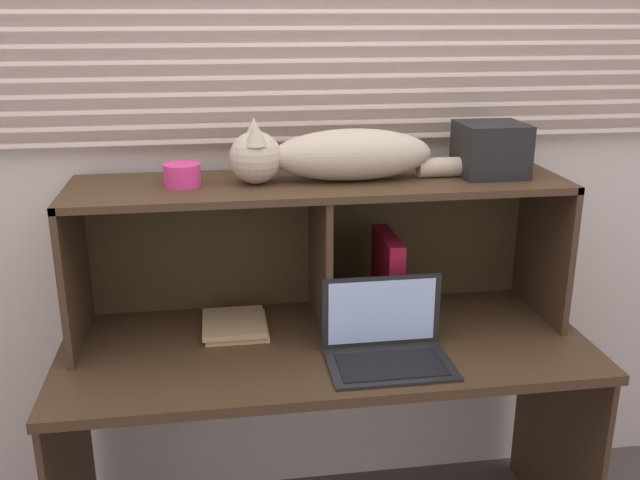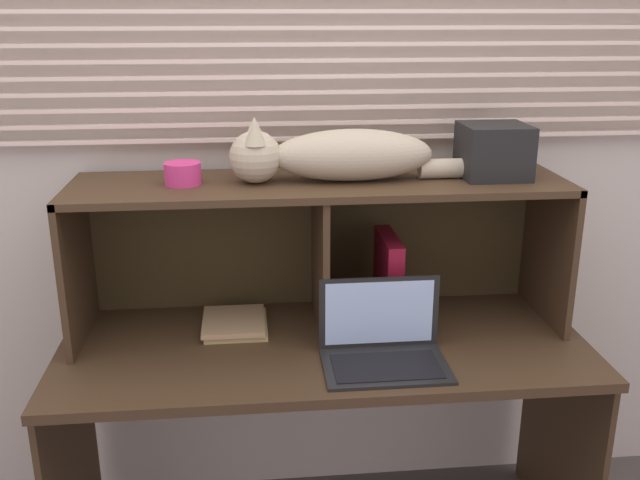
# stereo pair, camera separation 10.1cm
# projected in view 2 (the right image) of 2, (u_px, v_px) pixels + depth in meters

# --- Properties ---
(back_panel_with_blinds) EXTENTS (4.40, 0.08, 2.50)m
(back_panel_with_blinds) POSITION_uv_depth(u_px,v_px,m) (313.00, 152.00, 2.36)
(back_panel_with_blinds) COLOR beige
(back_panel_with_blinds) RESTS_ON ground
(desk) EXTENTS (1.60, 0.67, 0.75)m
(desk) POSITION_uv_depth(u_px,v_px,m) (324.00, 382.00, 2.21)
(desk) COLOR #3F2D1B
(desk) RESTS_ON ground
(hutch_shelf_unit) EXTENTS (1.50, 0.39, 0.47)m
(hutch_shelf_unit) POSITION_uv_depth(u_px,v_px,m) (319.00, 222.00, 2.22)
(hutch_shelf_unit) COLOR #3F2D1B
(hutch_shelf_unit) RESTS_ON desk
(cat) EXTENTS (0.81, 0.17, 0.19)m
(cat) POSITION_uv_depth(u_px,v_px,m) (334.00, 155.00, 2.12)
(cat) COLOR #BAAD8F
(cat) RESTS_ON hutch_shelf_unit
(laptop) EXTENTS (0.36, 0.24, 0.23)m
(laptop) POSITION_uv_depth(u_px,v_px,m) (383.00, 346.00, 2.04)
(laptop) COLOR black
(laptop) RESTS_ON desk
(binder_upright) EXTENTS (0.05, 0.25, 0.29)m
(binder_upright) POSITION_uv_depth(u_px,v_px,m) (388.00, 280.00, 2.26)
(binder_upright) COLOR maroon
(binder_upright) RESTS_ON desk
(book_stack) EXTENTS (0.20, 0.23, 0.03)m
(book_stack) POSITION_uv_depth(u_px,v_px,m) (235.00, 323.00, 2.25)
(book_stack) COLOR tan
(book_stack) RESTS_ON desk
(small_basket) EXTENTS (0.11, 0.11, 0.07)m
(small_basket) POSITION_uv_depth(u_px,v_px,m) (183.00, 174.00, 2.09)
(small_basket) COLOR #D2367A
(small_basket) RESTS_ON hutch_shelf_unit
(storage_box) EXTENTS (0.20, 0.19, 0.16)m
(storage_box) POSITION_uv_depth(u_px,v_px,m) (494.00, 151.00, 2.16)
(storage_box) COLOR black
(storage_box) RESTS_ON hutch_shelf_unit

